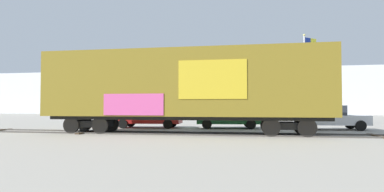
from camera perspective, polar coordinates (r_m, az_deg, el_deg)
ground_plane at (r=17.35m, az=-5.39°, el=-6.82°), size 260.00×260.00×0.00m
track at (r=17.31m, az=-5.28°, el=-6.70°), size 60.02×3.18×0.08m
freight_car at (r=17.02m, az=-1.41°, el=2.00°), size 15.29×3.17×4.71m
flagpole at (r=27.57m, az=20.15°, el=4.99°), size 1.19×1.01×7.44m
hillside at (r=73.30m, az=7.15°, el=0.32°), size 156.29×30.47×13.29m
parked_car_red at (r=22.13m, az=-7.98°, el=-3.52°), size 4.66×2.16×1.73m
parked_car_green at (r=21.59m, az=6.45°, el=-3.61°), size 4.40×2.40×1.64m
parked_car_white at (r=21.97m, az=23.75°, el=-3.61°), size 4.47×2.13×1.55m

